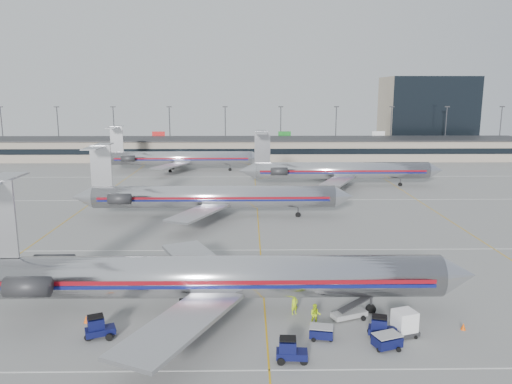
{
  "coord_description": "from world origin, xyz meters",
  "views": [
    {
      "loc": [
        -1.44,
        -50.77,
        19.75
      ],
      "look_at": [
        -0.32,
        25.16,
        4.5
      ],
      "focal_mm": 35.0,
      "sensor_mm": 36.0,
      "label": 1
    }
  ],
  "objects_px": {
    "jet_foreground": "(203,276)",
    "tug_center": "(290,351)",
    "uld_container": "(404,323)",
    "belt_loader": "(350,313)",
    "jet_second_row": "(208,196)"
  },
  "relations": [
    {
      "from": "uld_container",
      "to": "belt_loader",
      "type": "distance_m",
      "value": 5.0
    },
    {
      "from": "jet_second_row",
      "to": "uld_container",
      "type": "distance_m",
      "value": 44.38
    },
    {
      "from": "uld_container",
      "to": "belt_loader",
      "type": "bearing_deg",
      "value": 122.64
    },
    {
      "from": "tug_center",
      "to": "uld_container",
      "type": "height_order",
      "value": "uld_container"
    },
    {
      "from": "uld_container",
      "to": "belt_loader",
      "type": "xyz_separation_m",
      "value": [
        -3.84,
        3.15,
        -0.54
      ]
    },
    {
      "from": "tug_center",
      "to": "belt_loader",
      "type": "distance_m",
      "value": 9.28
    },
    {
      "from": "jet_second_row",
      "to": "tug_center",
      "type": "height_order",
      "value": "jet_second_row"
    },
    {
      "from": "tug_center",
      "to": "uld_container",
      "type": "distance_m",
      "value": 10.55
    },
    {
      "from": "tug_center",
      "to": "belt_loader",
      "type": "bearing_deg",
      "value": 54.3
    },
    {
      "from": "jet_foreground",
      "to": "uld_container",
      "type": "height_order",
      "value": "jet_foreground"
    },
    {
      "from": "belt_loader",
      "to": "jet_foreground",
      "type": "bearing_deg",
      "value": 153.42
    },
    {
      "from": "jet_foreground",
      "to": "tug_center",
      "type": "height_order",
      "value": "jet_foreground"
    },
    {
      "from": "jet_foreground",
      "to": "tug_center",
      "type": "relative_size",
      "value": 19.77
    },
    {
      "from": "jet_second_row",
      "to": "uld_container",
      "type": "bearing_deg",
      "value": -64.27
    },
    {
      "from": "jet_second_row",
      "to": "jet_foreground",
      "type": "bearing_deg",
      "value": -86.34
    }
  ]
}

